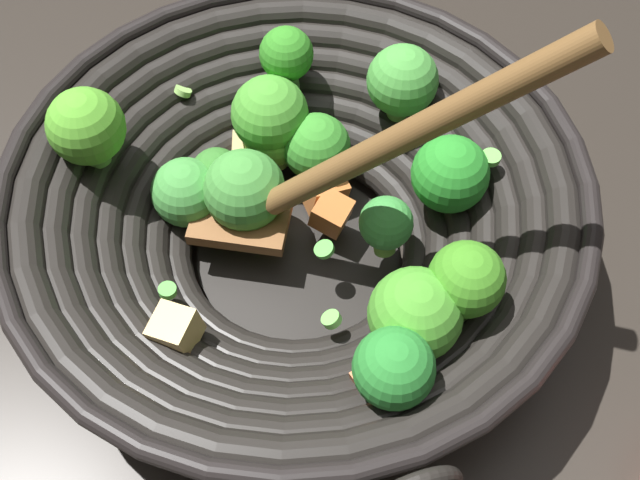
% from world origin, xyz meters
% --- Properties ---
extents(ground_plane, '(4.00, 4.00, 0.00)m').
position_xyz_m(ground_plane, '(0.00, 0.00, 0.00)').
color(ground_plane, '#28231E').
extents(wok, '(0.41, 0.44, 0.26)m').
position_xyz_m(wok, '(-0.00, -0.00, 0.07)').
color(wok, black).
rests_on(wok, ground).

